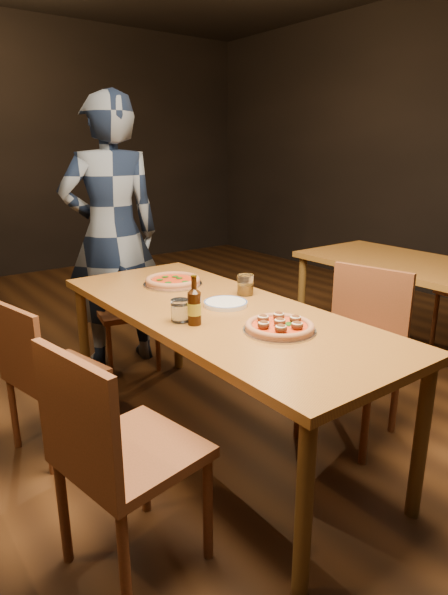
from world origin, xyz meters
TOP-DOWN VIEW (x-y plane):
  - ground at (0.00, 0.00)m, footprint 9.00×9.00m
  - room_shell at (0.00, 0.00)m, footprint 9.00×9.00m
  - table_main at (0.00, 0.00)m, footprint 0.80×2.00m
  - table_right at (1.70, -0.20)m, footprint 0.80×2.00m
  - chair_main_nw at (-0.71, -0.45)m, footprint 0.51×0.51m
  - chair_main_sw at (-0.67, 0.47)m, footprint 0.47×0.47m
  - chair_main_e at (0.60, -0.35)m, footprint 0.53×0.53m
  - chair_end at (0.07, 1.17)m, footprint 0.47×0.47m
  - pizza_meatball at (0.03, -0.41)m, footprint 0.32×0.32m
  - pizza_margherita at (0.06, 0.52)m, footprint 0.34×0.34m
  - plate_stack at (0.06, 0.02)m, footprint 0.22×0.22m
  - beer_bottle at (-0.22, -0.12)m, footprint 0.06×0.06m
  - water_glass at (-0.25, -0.04)m, footprint 0.08×0.08m
  - amber_glass at (0.27, 0.11)m, footprint 0.09×0.09m
  - diner at (0.06, 1.33)m, footprint 0.76×0.57m

SIDE VIEW (x-z plane):
  - ground at x=0.00m, z-range 0.00..0.00m
  - chair_end at x=0.07m, z-range 0.00..0.84m
  - chair_main_sw at x=-0.67m, z-range 0.00..0.85m
  - chair_main_nw at x=-0.71m, z-range 0.00..0.94m
  - chair_main_e at x=0.60m, z-range 0.00..0.94m
  - table_main at x=0.00m, z-range 0.30..1.05m
  - table_right at x=1.70m, z-range 0.30..1.05m
  - plate_stack at x=0.06m, z-range 0.75..0.77m
  - pizza_margherita at x=0.06m, z-range 0.75..0.79m
  - pizza_meatball at x=0.03m, z-range 0.74..0.80m
  - water_glass at x=-0.25m, z-range 0.75..0.85m
  - amber_glass at x=0.27m, z-range 0.75..0.86m
  - beer_bottle at x=-0.22m, z-range 0.72..0.94m
  - diner at x=0.06m, z-range 0.00..1.87m
  - room_shell at x=0.00m, z-range -2.64..6.36m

